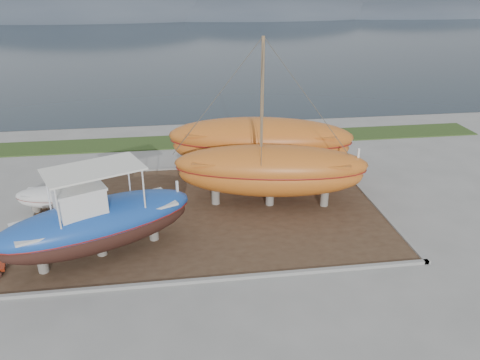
{
  "coord_description": "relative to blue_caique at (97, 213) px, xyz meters",
  "views": [
    {
      "loc": [
        -1.36,
        -18.02,
        11.62
      ],
      "look_at": [
        1.74,
        4.0,
        1.76
      ],
      "focal_mm": 35.0,
      "sensor_mm": 36.0,
      "label": 1
    }
  ],
  "objects": [
    {
      "name": "curb_frame",
      "position": [
        5.0,
        3.49,
        -2.06
      ],
      "size": [
        18.6,
        12.6,
        0.15
      ],
      "primitive_type": null,
      "color": "gray",
      "rests_on": "ground"
    },
    {
      "name": "orange_bare_hull",
      "position": [
        8.56,
        7.64,
        -0.26
      ],
      "size": [
        11.51,
        5.37,
        3.63
      ],
      "primitive_type": null,
      "rotation": [
        0.0,
        0.0,
        -0.19
      ],
      "color": "#BC5E1D",
      "rests_on": "dirt_patch"
    },
    {
      "name": "sea",
      "position": [
        5.0,
        69.49,
        -2.14
      ],
      "size": [
        260.0,
        100.0,
        0.04
      ],
      "primitive_type": null,
      "color": "black",
      "rests_on": "ground"
    },
    {
      "name": "mountain_ridge",
      "position": [
        5.0,
        124.49,
        -2.14
      ],
      "size": [
        200.0,
        36.0,
        20.0
      ],
      "primitive_type": null,
      "color": "#333D49",
      "rests_on": "ground"
    },
    {
      "name": "dirt_patch",
      "position": [
        5.0,
        3.49,
        -2.11
      ],
      "size": [
        18.0,
        12.0,
        0.06
      ],
      "primitive_type": "cube",
      "color": "#422D1E",
      "rests_on": "ground"
    },
    {
      "name": "blue_caique",
      "position": [
        0.0,
        0.0,
        0.0
      ],
      "size": [
        8.99,
        5.98,
        4.15
      ],
      "primitive_type": null,
      "rotation": [
        0.0,
        0.0,
        0.42
      ],
      "color": "#1B4CAB",
      "rests_on": "dirt_patch"
    },
    {
      "name": "white_dinghy",
      "position": [
        -2.73,
        4.64,
        -1.42
      ],
      "size": [
        4.51,
        2.05,
        1.32
      ],
      "primitive_type": null,
      "rotation": [
        0.0,
        0.0,
        -0.09
      ],
      "color": "silver",
      "rests_on": "dirt_patch"
    },
    {
      "name": "grass_strip",
      "position": [
        5.0,
        14.99,
        -2.1
      ],
      "size": [
        44.0,
        3.0,
        0.08
      ],
      "primitive_type": "cube",
      "color": "#284219",
      "rests_on": "ground"
    },
    {
      "name": "ground",
      "position": [
        5.0,
        -0.51,
        -2.14
      ],
      "size": [
        140.0,
        140.0,
        0.0
      ],
      "primitive_type": "plane",
      "color": "gray",
      "rests_on": "ground"
    },
    {
      "name": "orange_sailboat",
      "position": [
        8.42,
        3.83,
        2.35
      ],
      "size": [
        10.59,
        4.78,
        8.86
      ],
      "primitive_type": null,
      "rotation": [
        0.0,
        0.0,
        -0.18
      ],
      "color": "#BC5E1D",
      "rests_on": "dirt_patch"
    }
  ]
}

